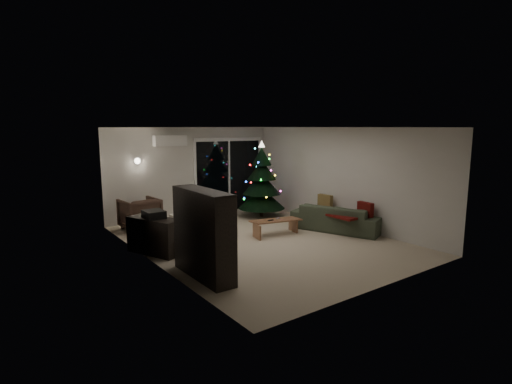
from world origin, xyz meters
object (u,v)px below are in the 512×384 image
(coffee_table, at_px, (276,227))
(christmas_tree, at_px, (262,179))
(armchair, at_px, (140,214))
(bookshelf, at_px, (194,236))
(media_cabinet, at_px, (155,236))
(sofa, at_px, (337,218))

(coffee_table, distance_m, christmas_tree, 2.20)
(armchair, height_order, christmas_tree, christmas_tree)
(bookshelf, height_order, media_cabinet, bookshelf)
(bookshelf, bearing_deg, media_cabinet, 107.05)
(coffee_table, bearing_deg, sofa, -7.57)
(sofa, bearing_deg, coffee_table, 48.07)
(bookshelf, height_order, sofa, bookshelf)
(sofa, bearing_deg, armchair, 31.40)
(armchair, bearing_deg, coffee_table, 131.04)
(armchair, xyz_separation_m, coffee_table, (2.40, -2.37, -0.21))
(sofa, relative_size, christmas_tree, 1.00)
(media_cabinet, relative_size, christmas_tree, 0.54)
(armchair, xyz_separation_m, christmas_tree, (3.32, -0.58, 0.68))
(armchair, relative_size, christmas_tree, 0.40)
(media_cabinet, distance_m, armchair, 2.08)
(media_cabinet, relative_size, coffee_table, 1.00)
(bookshelf, xyz_separation_m, coffee_table, (2.82, 1.37, -0.56))
(sofa, distance_m, coffee_table, 1.58)
(bookshelf, xyz_separation_m, sofa, (4.30, 0.82, -0.43))
(sofa, distance_m, christmas_tree, 2.52)
(media_cabinet, height_order, christmas_tree, christmas_tree)
(christmas_tree, bearing_deg, armchair, 170.07)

